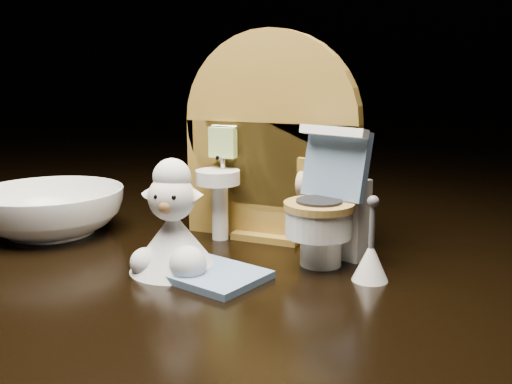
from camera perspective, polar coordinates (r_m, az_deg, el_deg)
backdrop_panel at (r=0.41m, az=1.37°, el=4.26°), size 0.13×0.05×0.15m
toy_toilet at (r=0.37m, az=7.32°, el=-2.13°), size 0.05×0.06×0.09m
bath_mat at (r=0.35m, az=-4.24°, el=-8.29°), size 0.07×0.06×0.00m
toilet_brush at (r=0.35m, az=11.39°, el=-6.54°), size 0.02×0.02×0.05m
plush_lamb at (r=0.36m, az=-8.28°, el=-3.98°), size 0.06×0.06×0.07m
ceramic_bowl at (r=0.46m, az=-19.86°, el=-1.83°), size 0.11×0.11×0.03m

